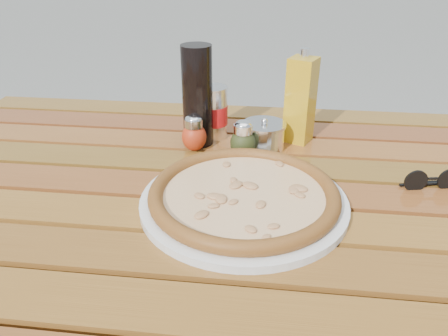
# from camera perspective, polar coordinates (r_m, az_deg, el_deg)

# --- Properties ---
(table) EXTENTS (1.40, 0.90, 0.75)m
(table) POSITION_cam_1_polar(r_m,az_deg,el_deg) (0.86, -0.16, -6.87)
(table) COLOR #3C220D
(table) RESTS_ON ground
(plate) EXTENTS (0.42, 0.42, 0.01)m
(plate) POSITION_cam_1_polar(r_m,az_deg,el_deg) (0.76, 2.59, -4.38)
(plate) COLOR silver
(plate) RESTS_ON table
(pizza) EXTENTS (0.37, 0.37, 0.03)m
(pizza) POSITION_cam_1_polar(r_m,az_deg,el_deg) (0.76, 2.61, -3.37)
(pizza) COLOR #FFE6B6
(pizza) RESTS_ON plate
(pepper_shaker) EXTENTS (0.05, 0.05, 0.08)m
(pepper_shaker) POSITION_cam_1_polar(r_m,az_deg,el_deg) (0.95, -3.94, 4.53)
(pepper_shaker) COLOR #BD3415
(pepper_shaker) RESTS_ON table
(oregano_shaker) EXTENTS (0.07, 0.07, 0.08)m
(oregano_shaker) POSITION_cam_1_polar(r_m,az_deg,el_deg) (0.92, 2.49, 3.73)
(oregano_shaker) COLOR #333B17
(oregano_shaker) RESTS_ON table
(dark_bottle) EXTENTS (0.08, 0.08, 0.22)m
(dark_bottle) POSITION_cam_1_polar(r_m,az_deg,el_deg) (0.96, -3.49, 9.32)
(dark_bottle) COLOR black
(dark_bottle) RESTS_ON table
(soda_can) EXTENTS (0.09, 0.09, 0.12)m
(soda_can) POSITION_cam_1_polar(r_m,az_deg,el_deg) (1.01, -1.44, 7.22)
(soda_can) COLOR silver
(soda_can) RESTS_ON table
(olive_oil_cruet) EXTENTS (0.07, 0.07, 0.21)m
(olive_oil_cruet) POSITION_cam_1_polar(r_m,az_deg,el_deg) (0.99, 9.97, 8.73)
(olive_oil_cruet) COLOR #BB8E14
(olive_oil_cruet) RESTS_ON table
(parmesan_tin) EXTENTS (0.13, 0.13, 0.07)m
(parmesan_tin) POSITION_cam_1_polar(r_m,az_deg,el_deg) (0.96, 5.22, 4.27)
(parmesan_tin) COLOR white
(parmesan_tin) RESTS_ON table
(sunglasses) EXTENTS (0.11, 0.04, 0.04)m
(sunglasses) POSITION_cam_1_polar(r_m,az_deg,el_deg) (0.89, 25.47, -1.53)
(sunglasses) COLOR black
(sunglasses) RESTS_ON table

